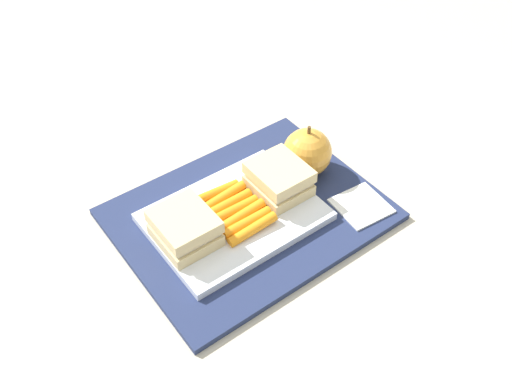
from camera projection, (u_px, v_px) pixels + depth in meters
The scene contains 8 objects.
ground_plane at pixel (249, 217), 0.81m from camera, with size 2.40×2.40×0.00m, color #B7AD99.
lunchbag_mat at pixel (249, 214), 0.81m from camera, with size 0.36×0.28×0.01m, color navy.
food_tray at pixel (234, 217), 0.79m from camera, with size 0.23×0.17×0.01m, color white.
sandwich_half_left at pixel (185, 228), 0.74m from camera, with size 0.07×0.08×0.04m.
sandwich_half_right at pixel (279, 179), 0.81m from camera, with size 0.07×0.08×0.04m.
carrot_sticks_bundle at pixel (234, 210), 0.78m from camera, with size 0.08×0.10×0.02m.
apple at pixel (307, 152), 0.84m from camera, with size 0.07×0.07×0.08m.
paper_napkin at pixel (361, 206), 0.81m from camera, with size 0.07×0.07×0.00m, color white.
Camera 1 is at (-0.32, -0.45, 0.60)m, focal length 39.94 mm.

